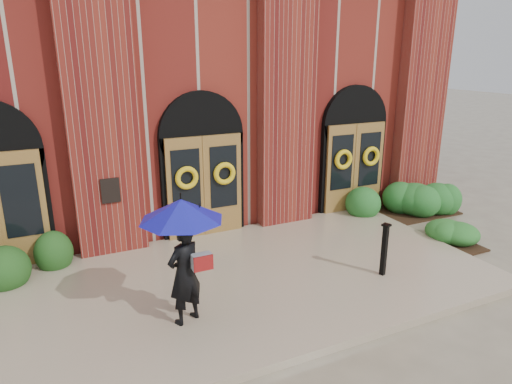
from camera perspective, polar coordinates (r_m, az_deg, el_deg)
ground at (r=9.44m, az=-0.61°, el=-11.73°), size 90.00×90.00×0.00m
landing at (r=9.53m, az=-1.00°, el=-10.94°), size 10.00×5.30×0.15m
church_building at (r=16.70m, az=-13.71°, el=13.03°), size 16.20×12.53×7.00m
man_with_umbrella at (r=7.49m, az=-9.13°, el=-5.67°), size 1.80×1.80×2.19m
metal_post at (r=9.69m, az=15.75°, el=-6.80°), size 0.19×0.19×1.11m
hedge_wall_right at (r=13.76m, az=17.13°, el=-1.09°), size 3.39×1.35×0.87m
hedge_front_right at (r=12.06m, az=22.48°, el=-5.17°), size 1.43×1.22×0.50m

